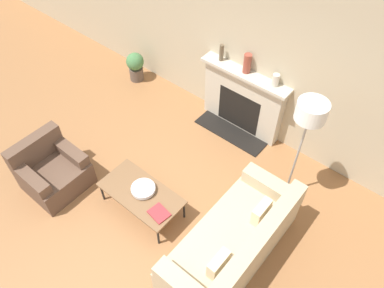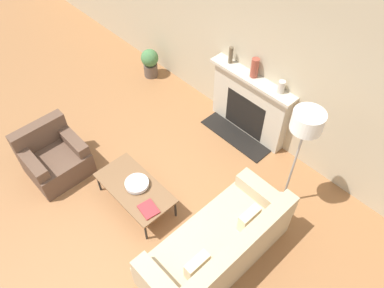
# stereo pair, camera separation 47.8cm
# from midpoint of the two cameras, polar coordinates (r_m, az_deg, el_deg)

# --- Properties ---
(ground_plane) EXTENTS (18.00, 18.00, 0.00)m
(ground_plane) POSITION_cam_midpoint_polar(r_m,az_deg,el_deg) (5.53, -9.84, -12.95)
(ground_plane) COLOR #99663D
(wall_back) EXTENTS (18.00, 0.06, 2.90)m
(wall_back) POSITION_cam_midpoint_polar(r_m,az_deg,el_deg) (5.86, 8.45, 12.91)
(wall_back) COLOR #BCAD8E
(wall_back) RESTS_ON ground_plane
(fireplace) EXTENTS (1.58, 0.59, 1.16)m
(fireplace) POSITION_cam_midpoint_polar(r_m,az_deg,el_deg) (6.38, 5.52, 6.47)
(fireplace) COLOR beige
(fireplace) RESTS_ON ground_plane
(couch) EXTENTS (0.90, 2.04, 0.84)m
(couch) POSITION_cam_midpoint_polar(r_m,az_deg,el_deg) (5.01, 3.59, -15.03)
(couch) COLOR tan
(couch) RESTS_ON ground_plane
(armchair_near) EXTENTS (0.83, 0.86, 0.82)m
(armchair_near) POSITION_cam_midpoint_polar(r_m,az_deg,el_deg) (6.13, -22.67, -3.89)
(armchair_near) COLOR brown
(armchair_near) RESTS_ON ground_plane
(coffee_table) EXTENTS (1.22, 0.62, 0.39)m
(coffee_table) POSITION_cam_midpoint_polar(r_m,az_deg,el_deg) (5.42, -10.30, -7.58)
(coffee_table) COLOR brown
(coffee_table) RESTS_ON ground_plane
(bowl) EXTENTS (0.34, 0.34, 0.08)m
(bowl) POSITION_cam_midpoint_polar(r_m,az_deg,el_deg) (5.37, -10.00, -6.88)
(bowl) COLOR silver
(bowl) RESTS_ON coffee_table
(book) EXTENTS (0.30, 0.25, 0.02)m
(book) POSITION_cam_midpoint_polar(r_m,az_deg,el_deg) (5.16, -7.74, -10.56)
(book) COLOR #9E2D33
(book) RESTS_ON coffee_table
(floor_lamp) EXTENTS (0.39, 0.39, 1.82)m
(floor_lamp) POSITION_cam_midpoint_polar(r_m,az_deg,el_deg) (4.76, 14.69, 3.54)
(floor_lamp) COLOR gray
(floor_lamp) RESTS_ON ground_plane
(mantel_vase_left) EXTENTS (0.07, 0.07, 0.28)m
(mantel_vase_left) POSITION_cam_midpoint_polar(r_m,az_deg,el_deg) (6.16, 2.25, 13.66)
(mantel_vase_left) COLOR brown
(mantel_vase_left) RESTS_ON fireplace
(mantel_vase_center_left) EXTENTS (0.12, 0.12, 0.32)m
(mantel_vase_center_left) POSITION_cam_midpoint_polar(r_m,az_deg,el_deg) (5.92, 6.09, 12.03)
(mantel_vase_center_left) COLOR brown
(mantel_vase_center_left) RESTS_ON fireplace
(mantel_vase_center_right) EXTENTS (0.11, 0.11, 0.20)m
(mantel_vase_center_right) POSITION_cam_midpoint_polar(r_m,az_deg,el_deg) (5.75, 10.28, 9.48)
(mantel_vase_center_right) COLOR beige
(mantel_vase_center_right) RESTS_ON fireplace
(potted_plant) EXTENTS (0.35, 0.35, 0.60)m
(potted_plant) POSITION_cam_midpoint_polar(r_m,az_deg,el_deg) (7.64, -10.42, 11.61)
(potted_plant) COLOR brown
(potted_plant) RESTS_ON ground_plane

